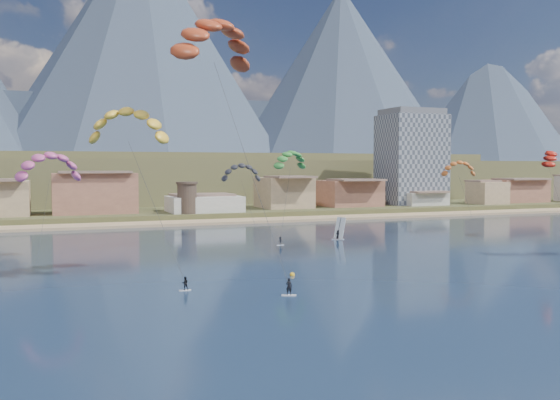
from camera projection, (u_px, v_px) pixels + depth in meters
name	position (u px, v px, depth m)	size (l,w,h in m)	color
ground	(407.00, 328.00, 54.82)	(2400.00, 2400.00, 0.00)	black
beach	(175.00, 223.00, 153.45)	(2200.00, 12.00, 0.90)	tan
land	(80.00, 182.00, 575.93)	(2200.00, 900.00, 4.00)	brown
foothills	(168.00, 179.00, 278.76)	(940.00, 210.00, 18.00)	brown
mountain_ridge	(56.00, 65.00, 807.71)	(2060.00, 480.00, 400.00)	#293645
town	(6.00, 193.00, 153.43)	(400.00, 24.00, 12.00)	beige
apartment_tower	(411.00, 157.00, 203.72)	(20.00, 16.00, 32.00)	gray
watchtower	(187.00, 197.00, 162.37)	(5.82, 5.82, 8.60)	#47382D
kitesurfer_red	(214.00, 36.00, 77.62)	(14.37, 20.49, 35.53)	silver
kitesurfer_yellow	(128.00, 121.00, 78.12)	(11.58, 14.85, 24.13)	silver
kitesurfer_green	(290.00, 158.00, 124.07)	(11.84, 14.86, 20.39)	silver
distant_kite_pink	(49.00, 162.00, 94.81)	(11.33, 7.77, 18.81)	#262626
distant_kite_dark	(241.00, 169.00, 127.57)	(9.10, 6.24, 17.10)	#262626
distant_kite_orange	(459.00, 166.00, 132.46)	(8.40, 6.59, 17.59)	#262626
distant_kite_red	(549.00, 156.00, 125.20)	(7.24, 7.97, 19.38)	#262626
windsurfer	(339.00, 233.00, 121.14)	(2.70, 2.90, 4.50)	silver
buoy	(292.00, 275.00, 81.08)	(0.67, 0.67, 0.67)	yellow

